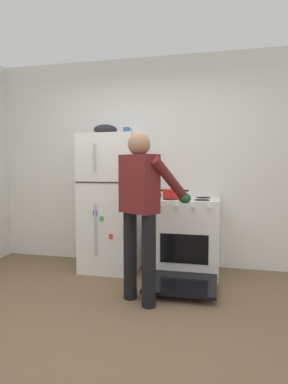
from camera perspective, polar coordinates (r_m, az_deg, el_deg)
name	(u,v)px	position (r m, az deg, el deg)	size (l,w,h in m)	color
ground	(104,334)	(2.73, -7.18, -23.68)	(8.00, 8.00, 0.00)	brown
kitchen_wall_back	(154,162)	(4.29, 1.70, 5.31)	(6.00, 0.10, 2.70)	white
refrigerator	(112,203)	(4.06, -5.68, -1.86)	(0.68, 0.72, 1.68)	white
stove_range	(187,237)	(3.92, 7.56, -7.98)	(0.76, 1.22, 0.92)	white
person_cook	(142,202)	(3.02, -0.31, -1.77)	(0.68, 0.74, 1.60)	black
red_pot	(173,194)	(3.82, 5.21, -0.30)	(0.35, 0.25, 0.11)	red
coffee_mug	(127,131)	(4.06, -3.06, 10.71)	(0.11, 0.08, 0.10)	#2D6093
mixing_bowl	(105,130)	(4.09, -6.86, 10.88)	(0.29, 0.29, 0.13)	black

